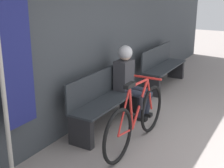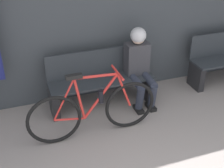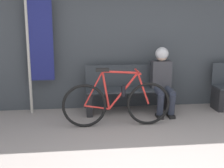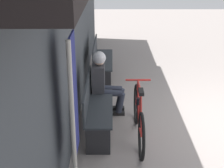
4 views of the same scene
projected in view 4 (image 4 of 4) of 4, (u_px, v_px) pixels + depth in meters
The scene contains 6 objects.
storefront_wall at pixel (69, 30), 4.62m from camera, with size 12.00×0.56×3.20m.
park_bench_near at pixel (96, 107), 5.11m from camera, with size 1.54×0.42×0.84m.
bicycle at pixel (139, 117), 4.83m from camera, with size 1.70×0.40×0.93m.
person_seated at pixel (103, 78), 5.52m from camera, with size 0.34×0.59×1.17m.
park_bench_far at pixel (101, 61), 7.29m from camera, with size 1.56×0.42×0.84m.
banner_pole at pixel (74, 107), 3.34m from camera, with size 0.45×0.05×1.98m.
Camera 4 is at (-4.57, 2.03, 2.72)m, focal length 50.00 mm.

